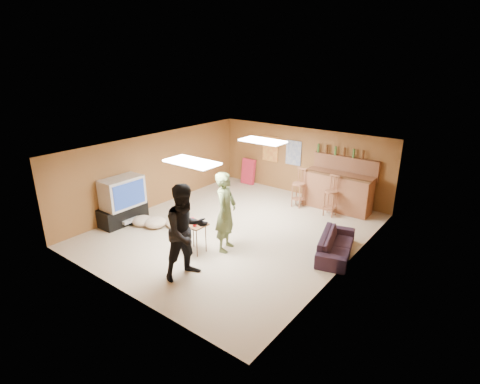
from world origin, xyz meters
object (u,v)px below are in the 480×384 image
Objects in this scene: tv_body at (122,192)px; person_black at (186,232)px; person_olive at (226,212)px; sofa at (336,245)px; bar_counter at (337,192)px; tray_table at (195,238)px.

person_black is at bearing -14.17° from tv_body.
person_black is at bearing 167.14° from person_olive.
person_black reaches higher than sofa.
person_olive reaches higher than bar_counter.
tv_body is at bearing -179.81° from tray_table.
person_olive is at bearing -104.88° from bar_counter.
bar_counter is 5.36m from person_black.
tv_body is 6.09m from bar_counter.
person_olive is (-1.04, -3.90, 0.40)m from bar_counter.
bar_counter is 4.05m from person_olive.
person_olive is 0.93m from tray_table.
tv_body is 2.69m from tray_table.
bar_counter is 1.00× the size of person_black.
bar_counter reaches higher than tray_table.
tv_body is 0.55× the size of person_black.
person_black is (-0.93, -5.26, 0.45)m from bar_counter.
sofa is 3.25m from tray_table.
bar_counter is 2.79× the size of tray_table.
sofa is (5.29, 1.88, -0.65)m from tv_body.
person_olive is 1.37m from person_black.
bar_counter is at bearing 71.15° from tray_table.
tray_table reaches higher than sofa.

